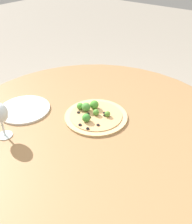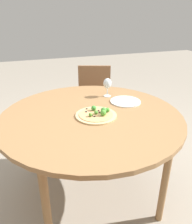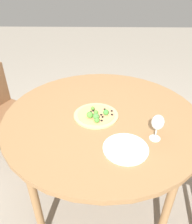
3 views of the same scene
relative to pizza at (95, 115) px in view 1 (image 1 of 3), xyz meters
The scene contains 4 objects.
ground_plane 0.78m from the pizza, 125.75° to the left, with size 12.00×12.00×0.00m, color gray.
dining_table 0.09m from the pizza, 125.75° to the left, with size 1.30×1.30×0.77m.
pizza is the anchor object (origin of this frame).
plate_near 0.34m from the pizza, 28.53° to the left, with size 0.25×0.25×0.01m.
Camera 1 is at (-0.55, 0.70, 1.44)m, focal length 40.00 mm.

